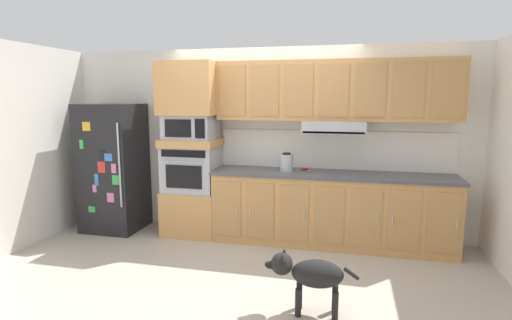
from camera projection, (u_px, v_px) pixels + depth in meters
name	position (u px, v px, depth m)	size (l,w,h in m)	color
ground_plane	(245.00, 260.00, 4.55)	(9.60, 9.60, 0.00)	#B2A899
back_kitchen_wall	(265.00, 141.00, 5.42)	(6.20, 0.12, 2.50)	silver
side_panel_left	(30.00, 145.00, 4.98)	(0.12, 7.10, 2.50)	silver
refrigerator	(113.00, 167.00, 5.53)	(0.76, 0.73, 1.76)	black
oven_base_cabinet	(193.00, 211.00, 5.43)	(0.74, 0.62, 0.60)	tan
built_in_oven	(192.00, 168.00, 5.33)	(0.70, 0.62, 0.60)	#A8AAAF
appliance_mid_shelf	(192.00, 143.00, 5.28)	(0.74, 0.62, 0.10)	tan
microwave	(191.00, 127.00, 5.25)	(0.64, 0.54, 0.32)	#A8AAAF
appliance_upper_cabinet	(190.00, 89.00, 5.17)	(0.74, 0.62, 0.68)	tan
lower_cabinet_run	(330.00, 210.00, 4.99)	(2.95, 0.63, 0.88)	tan
countertop_slab	(331.00, 174.00, 4.92)	(2.99, 0.64, 0.04)	#4C4C51
backsplash_panel	(333.00, 150.00, 5.16)	(2.99, 0.02, 0.50)	white
upper_cabinet_with_hood	(334.00, 93.00, 4.88)	(2.95, 0.48, 0.88)	tan
screwdriver	(305.00, 169.00, 5.09)	(0.17, 0.17, 0.03)	red
electric_kettle	(287.00, 163.00, 4.98)	(0.17, 0.17, 0.24)	#A8AAAF
dog	(310.00, 274.00, 3.36)	(0.80, 0.26, 0.55)	black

